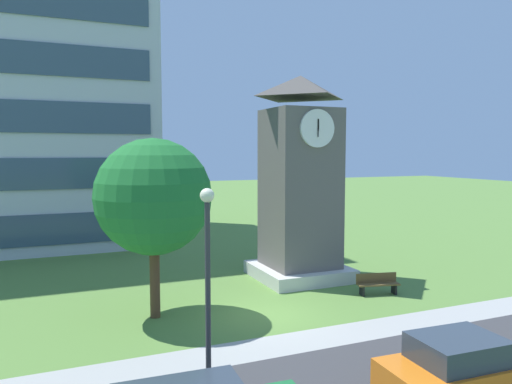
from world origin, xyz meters
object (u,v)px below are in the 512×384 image
at_px(street_lamp, 208,264).
at_px(tree_near_tower, 153,197).
at_px(park_bench, 378,284).
at_px(parked_car_orange, 462,370).
at_px(clock_tower, 300,190).

distance_m(street_lamp, tree_near_tower, 6.08).
distance_m(park_bench, parked_car_orange, 9.03).
bearing_deg(park_bench, parked_car_orange, -114.49).
bearing_deg(parked_car_orange, clock_tower, 80.65).
height_order(clock_tower, park_bench, clock_tower).
bearing_deg(street_lamp, tree_near_tower, 91.69).
bearing_deg(parked_car_orange, park_bench, 65.51).
xyz_separation_m(park_bench, parked_car_orange, (-3.74, -8.21, 0.40)).
xyz_separation_m(clock_tower, park_bench, (1.78, -3.72, -3.79)).
height_order(park_bench, tree_near_tower, tree_near_tower).
relative_size(clock_tower, street_lamp, 1.86).
distance_m(clock_tower, tree_near_tower, 8.04).
bearing_deg(park_bench, clock_tower, 115.52).
bearing_deg(tree_near_tower, parked_car_orange, -58.49).
relative_size(park_bench, parked_car_orange, 0.45).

